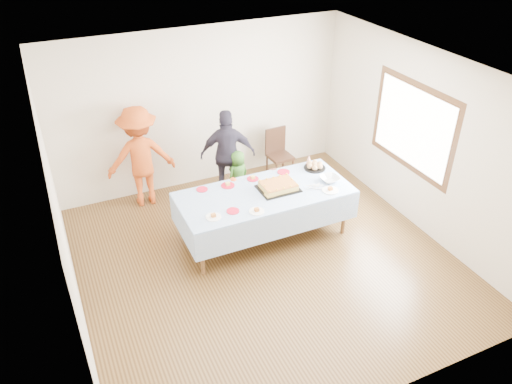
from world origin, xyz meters
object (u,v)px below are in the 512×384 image
party_table (265,195)px  birthday_cake (278,186)px  dining_chair (278,151)px  adult_left (141,157)px

party_table → birthday_cake: 0.24m
party_table → birthday_cake: (0.21, -0.01, 0.10)m
dining_chair → adult_left: bearing=173.4°
birthday_cake → dining_chair: bearing=63.2°
birthday_cake → dining_chair: (0.79, 1.56, -0.32)m
party_table → dining_chair: dining_chair is taller
party_table → dining_chair: bearing=57.2°
party_table → adult_left: 2.19m
dining_chair → adult_left: size_ratio=0.54×
dining_chair → adult_left: 2.41m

